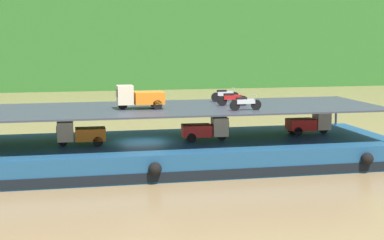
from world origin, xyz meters
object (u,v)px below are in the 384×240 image
Objects in this scene: mini_truck_lower_fore at (309,123)px; motorcycle_upper_port at (245,103)px; mini_truck_upper_mid at (139,97)px; motorcycle_upper_centre at (232,99)px; cargo_barge at (143,154)px; motorcycle_upper_stbd at (225,95)px; mini_truck_lower_aft at (80,133)px; mini_truck_lower_mid at (206,129)px.

motorcycle_upper_port is (-5.19, -2.91, 1.74)m from mini_truck_lower_fore.
mini_truck_upper_mid is 1.44× the size of motorcycle_upper_centre.
motorcycle_upper_centre is at bearing 0.24° from cargo_barge.
motorcycle_upper_centre is 2.38m from motorcycle_upper_stbd.
mini_truck_upper_mid is 6.50m from motorcycle_upper_stbd.
motorcycle_upper_stbd is at bearing 16.78° from mini_truck_lower_aft.
motorcycle_upper_port reaches higher than mini_truck_lower_mid.
motorcycle_upper_centre and motorcycle_upper_stbd have the same top height.
motorcycle_upper_centre is 1.00× the size of motorcycle_upper_stbd.
motorcycle_upper_port reaches higher than cargo_barge.
motorcycle_upper_port is at bearing -19.32° from mini_truck_upper_mid.
mini_truck_lower_fore is at bearing -20.00° from motorcycle_upper_stbd.
cargo_barge is at bearing -157.03° from motorcycle_upper_stbd.
motorcycle_upper_stbd is at bearing 88.56° from motorcycle_upper_port.
motorcycle_upper_stbd is (0.12, 4.76, 0.00)m from motorcycle_upper_port.
mini_truck_lower_aft is at bearing -163.22° from motorcycle_upper_stbd.
mini_truck_lower_fore is at bearing 5.75° from motorcycle_upper_centre.
mini_truck_lower_fore is at bearing 4.62° from mini_truck_upper_mid.
cargo_barge is at bearing -177.05° from mini_truck_lower_fore.
mini_truck_lower_mid is 1.47× the size of motorcycle_upper_stbd.
cargo_barge is 6.92m from motorcycle_upper_stbd.
motorcycle_upper_centre is (5.70, 0.36, -0.26)m from mini_truck_upper_mid.
mini_truck_lower_aft is 1.00× the size of mini_truck_upper_mid.
motorcycle_upper_port and motorcycle_upper_centre have the same top height.
mini_truck_upper_mid is (-10.97, -0.89, 2.00)m from mini_truck_lower_fore.
mini_truck_lower_mid reaches higher than cargo_barge.
motorcycle_upper_centre is (9.12, 0.43, 1.74)m from mini_truck_lower_aft.
motorcycle_upper_port is (5.54, -2.36, 3.18)m from cargo_barge.
mini_truck_lower_aft is 3.97m from mini_truck_upper_mid.
mini_truck_lower_fore is at bearing 2.95° from cargo_barge.
motorcycle_upper_centre is (-0.08, 2.38, 0.00)m from motorcycle_upper_port.
motorcycle_upper_stbd is (5.66, 2.40, 3.18)m from cargo_barge.
mini_truck_upper_mid reaches higher than mini_truck_lower_fore.
motorcycle_upper_centre is at bearing 2.72° from mini_truck_lower_aft.
mini_truck_upper_mid is at bearing -155.14° from motorcycle_upper_stbd.
mini_truck_lower_mid is 1.47× the size of motorcycle_upper_centre.
mini_truck_lower_mid is 1.01× the size of mini_truck_lower_fore.
motorcycle_upper_port is (9.20, -1.95, 1.74)m from mini_truck_lower_aft.
cargo_barge is 3.96m from mini_truck_lower_aft.
motorcycle_upper_port is at bearing -11.95° from mini_truck_lower_aft.
motorcycle_upper_stbd is at bearing 55.69° from mini_truck_lower_mid.
mini_truck_lower_fore is at bearing 8.27° from mini_truck_lower_mid.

